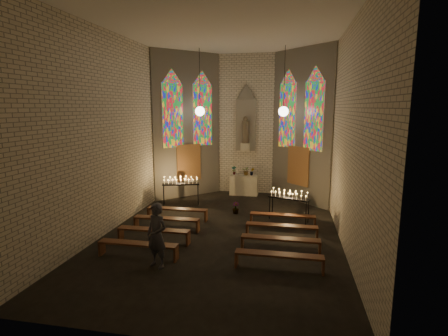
{
  "coord_description": "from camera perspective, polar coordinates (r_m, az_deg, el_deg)",
  "views": [
    {
      "loc": [
        2.28,
        -11.68,
        4.4
      ],
      "look_at": [
        -0.28,
        1.59,
        2.03
      ],
      "focal_mm": 28.0,
      "sensor_mm": 36.0,
      "label": 1
    }
  ],
  "objects": [
    {
      "name": "pew_right_2",
      "position": [
        11.03,
        9.19,
        -11.58
      ],
      "size": [
        2.4,
        0.35,
        0.46
      ],
      "rotation": [
        0.0,
        0.0,
        -0.0
      ],
      "color": "#532B17",
      "rests_on": "ground"
    },
    {
      "name": "pew_left_1",
      "position": [
        12.9,
        -9.37,
        -8.36
      ],
      "size": [
        2.4,
        0.35,
        0.46
      ],
      "rotation": [
        0.0,
        0.0,
        0.0
      ],
      "color": "#532B17",
      "rests_on": "ground"
    },
    {
      "name": "floor",
      "position": [
        12.69,
        -0.1,
        -10.34
      ],
      "size": [
        12.0,
        12.0,
        0.0
      ],
      "primitive_type": "plane",
      "color": "black",
      "rests_on": "ground"
    },
    {
      "name": "pew_left_3",
      "position": [
        10.83,
        -13.86,
        -12.17
      ],
      "size": [
        2.4,
        0.35,
        0.46
      ],
      "rotation": [
        0.0,
        0.0,
        0.0
      ],
      "color": "#532B17",
      "rests_on": "ground"
    },
    {
      "name": "room",
      "position": [
        15.24,
        2.34,
        7.37
      ],
      "size": [
        8.22,
        12.43,
        7.0
      ],
      "color": "beige",
      "rests_on": "ground"
    },
    {
      "name": "flower_vase_center",
      "position": [
        17.65,
        3.66,
        -0.47
      ],
      "size": [
        0.47,
        0.44,
        0.43
      ],
      "primitive_type": "imported",
      "rotation": [
        0.0,
        0.0,
        -0.33
      ],
      "color": "#4C723F",
      "rests_on": "altar"
    },
    {
      "name": "pew_right_3",
      "position": [
        9.92,
        8.95,
        -14.1
      ],
      "size": [
        2.4,
        0.35,
        0.46
      ],
      "rotation": [
        0.0,
        0.0,
        -0.0
      ],
      "color": "#532B17",
      "rests_on": "ground"
    },
    {
      "name": "visitor",
      "position": [
        9.96,
        -10.91,
        -10.74
      ],
      "size": [
        0.78,
        0.65,
        1.82
      ],
      "primitive_type": "imported",
      "rotation": [
        0.0,
        0.0,
        -0.39
      ],
      "color": "#45444E",
      "rests_on": "ground"
    },
    {
      "name": "pew_left_2",
      "position": [
        11.85,
        -11.41,
        -10.11
      ],
      "size": [
        2.4,
        0.35,
        0.46
      ],
      "rotation": [
        0.0,
        0.0,
        0.0
      ],
      "color": "#532B17",
      "rests_on": "ground"
    },
    {
      "name": "pew_right_1",
      "position": [
        12.16,
        9.38,
        -9.52
      ],
      "size": [
        2.4,
        0.35,
        0.46
      ],
      "rotation": [
        0.0,
        0.0,
        -0.0
      ],
      "color": "#532B17",
      "rests_on": "ground"
    },
    {
      "name": "flower_vase_left",
      "position": [
        17.74,
        1.63,
        -0.38
      ],
      "size": [
        0.24,
        0.16,
        0.44
      ],
      "primitive_type": "imported",
      "rotation": [
        0.0,
        0.0,
        -0.03
      ],
      "color": "#4C723F",
      "rests_on": "altar"
    },
    {
      "name": "aisle_flower_pot",
      "position": [
        14.67,
        1.91,
        -6.53
      ],
      "size": [
        0.29,
        0.29,
        0.48
      ],
      "primitive_type": "imported",
      "rotation": [
        0.0,
        0.0,
        0.08
      ],
      "color": "#4C723F",
      "rests_on": "ground"
    },
    {
      "name": "altar",
      "position": [
        17.71,
        3.28,
        -2.78
      ],
      "size": [
        1.4,
        0.6,
        1.0
      ],
      "primitive_type": "cube",
      "color": "beige",
      "rests_on": "ground"
    },
    {
      "name": "votive_stand_right",
      "position": [
        13.79,
        10.58,
        -4.51
      ],
      "size": [
        1.61,
        0.88,
        1.16
      ],
      "rotation": [
        0.0,
        0.0,
        -0.34
      ],
      "color": "black",
      "rests_on": "ground"
    },
    {
      "name": "votive_stand_left",
      "position": [
        15.93,
        -7.08,
        -2.29
      ],
      "size": [
        1.7,
        0.87,
        1.22
      ],
      "rotation": [
        0.0,
        0.0,
        0.3
      ],
      "color": "black",
      "rests_on": "ground"
    },
    {
      "name": "pew_left_0",
      "position": [
        13.98,
        -7.66,
        -6.87
      ],
      "size": [
        2.4,
        0.35,
        0.46
      ],
      "rotation": [
        0.0,
        0.0,
        0.0
      ],
      "color": "#532B17",
      "rests_on": "ground"
    },
    {
      "name": "pew_right_0",
      "position": [
        13.29,
        9.54,
        -7.81
      ],
      "size": [
        2.4,
        0.35,
        0.46
      ],
      "rotation": [
        0.0,
        0.0,
        -0.0
      ],
      "color": "#532B17",
      "rests_on": "ground"
    },
    {
      "name": "flower_vase_right",
      "position": [
        17.59,
        4.59,
        -0.57
      ],
      "size": [
        0.23,
        0.19,
        0.4
      ],
      "primitive_type": "imported",
      "rotation": [
        0.0,
        0.0,
        0.07
      ],
      "color": "#4C723F",
      "rests_on": "altar"
    }
  ]
}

